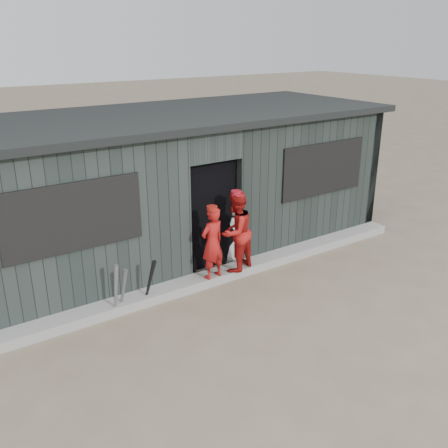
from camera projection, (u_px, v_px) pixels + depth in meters
ground at (294, 325)px, 7.18m from camera, size 80.00×80.00×0.00m
curb at (223, 274)px, 8.56m from camera, size 8.00×0.36×0.15m
bat_left at (116, 290)px, 7.26m from camera, size 0.12×0.20×0.87m
bat_mid at (123, 290)px, 7.40m from camera, size 0.13×0.26×0.74m
bat_right at (150, 282)px, 7.59m from camera, size 0.16×0.34×0.79m
player_red_left at (212, 243)px, 8.08m from camera, size 0.49×0.36×1.22m
player_red_right at (236, 232)px, 8.33m from camera, size 0.80×0.71×1.38m
player_grey_back at (232, 230)px, 8.97m from camera, size 0.68×0.50×1.25m
dugout at (173, 184)px, 9.43m from camera, size 8.30×3.30×2.62m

